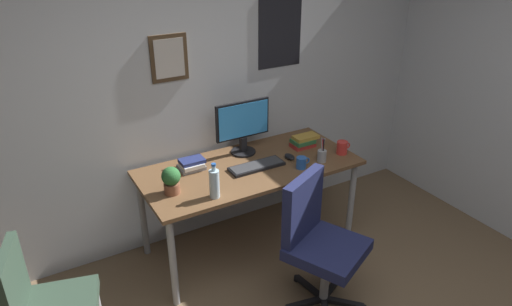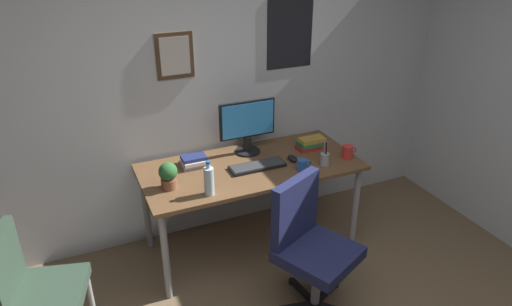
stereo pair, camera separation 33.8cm
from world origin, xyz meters
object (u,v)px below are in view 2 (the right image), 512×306
Objects in this scene: side_chair at (34,286)px; book_stack_left at (193,161)px; water_bottle at (209,181)px; potted_plant at (168,175)px; pen_cup at (325,159)px; keyboard at (257,166)px; computer_mouse at (293,158)px; coffee_mug_near at (348,152)px; office_chair at (309,241)px; coffee_mug_far at (302,165)px; monitor at (247,125)px; book_stack_right at (310,144)px.

side_chair is 4.65× the size of book_stack_left.
water_bottle is 1.29× the size of potted_plant.
pen_cup is at bearing -6.50° from potted_plant.
computer_mouse reaches higher than keyboard.
coffee_mug_near is 0.62× the size of pen_cup.
side_chair reaches higher than keyboard.
water_bottle reaches higher than potted_plant.
water_bottle is 1.18m from coffee_mug_near.
coffee_mug_far is at bearing 66.38° from office_chair.
coffee_mug_near is at bearing -16.98° from book_stack_left.
book_stack_left is at bearing 151.51° from coffee_mug_far.
computer_mouse is at bearing -16.61° from book_stack_left.
monitor reaches higher than computer_mouse.
pen_cup reaches higher than book_stack_right.
coffee_mug_near reaches higher than computer_mouse.
potted_plant is at bearing -156.65° from monitor.
potted_plant is (-1.40, 0.10, 0.05)m from coffee_mug_near.
water_bottle is (-0.46, -0.22, 0.09)m from keyboard.
water_bottle is at bearing 9.31° from side_chair.
book_stack_left is 0.96m from book_stack_right.
computer_mouse is (0.30, -0.00, 0.01)m from keyboard.
office_chair is 8.64× the size of computer_mouse.
coffee_mug_near is 1.20m from book_stack_left.
monitor is at bearing 91.07° from office_chair.
potted_plant reaches higher than coffee_mug_near.
pen_cup is (0.49, -0.16, 0.04)m from keyboard.
side_chair is at bearing -157.06° from monitor.
book_stack_left is (-0.73, 0.39, -0.00)m from coffee_mug_far.
keyboard is 3.76× the size of coffee_mug_far.
pen_cup is at bearing -18.58° from keyboard.
office_chair is 8.31× the size of coffee_mug_far.
side_chair is 1.90× the size of monitor.
monitor is 0.44m from computer_mouse.
potted_plant reaches higher than book_stack_left.
pen_cup is at bearing 2.98° from coffee_mug_far.
book_stack_right reaches higher than computer_mouse.
coffee_mug_near is at bearing -17.64° from computer_mouse.
keyboard is at bearing -97.64° from monitor.
book_stack_left is (-0.47, -0.06, -0.20)m from monitor.
side_chair reaches higher than computer_mouse.
pen_cup is at bearing 6.78° from side_chair.
potted_plant reaches higher than side_chair.
potted_plant is at bearing 173.50° from pen_cup.
computer_mouse is (1.91, 0.41, 0.26)m from side_chair.
computer_mouse is 0.44m from coffee_mug_near.
potted_plant is at bearing 139.81° from water_bottle.
water_bottle is 0.95m from pen_cup.
pen_cup reaches higher than coffee_mug_near.
keyboard is (-0.06, 0.71, 0.23)m from office_chair.
computer_mouse is (0.24, 0.71, 0.23)m from office_chair.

